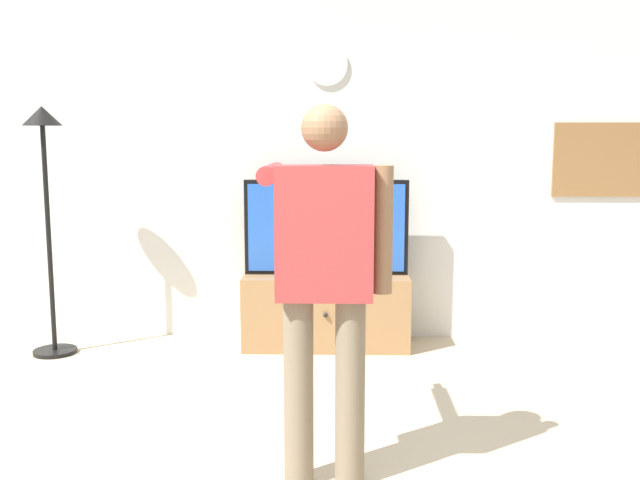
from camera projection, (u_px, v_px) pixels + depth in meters
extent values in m
cube|color=silver|center=(325.00, 172.00, 5.65)|extent=(6.40, 0.10, 2.70)
cube|color=#997047|center=(326.00, 311.00, 5.45)|extent=(1.28, 0.44, 0.57)
sphere|color=black|center=(325.00, 315.00, 5.22)|extent=(0.04, 0.04, 0.04)
cube|color=black|center=(326.00, 227.00, 5.41)|extent=(1.27, 0.06, 0.74)
cube|color=blue|center=(326.00, 228.00, 5.38)|extent=(1.21, 0.01, 0.68)
cylinder|color=white|center=(327.00, 65.00, 5.47)|extent=(0.32, 0.03, 0.32)
cube|color=olive|center=(601.00, 160.00, 5.52)|extent=(0.76, 0.04, 0.58)
cylinder|color=black|center=(55.00, 351.00, 5.32)|extent=(0.32, 0.32, 0.03)
cylinder|color=black|center=(49.00, 240.00, 5.20)|extent=(0.04, 0.04, 1.68)
cone|color=black|center=(42.00, 116.00, 5.07)|extent=(0.28, 0.28, 0.14)
cylinder|color=#7A6B56|center=(299.00, 391.00, 3.27)|extent=(0.14, 0.14, 0.89)
cylinder|color=#7A6B56|center=(350.00, 392.00, 3.27)|extent=(0.14, 0.14, 0.89)
cube|color=#A53838|center=(324.00, 233.00, 3.16)|extent=(0.44, 0.22, 0.61)
sphere|color=#8C6647|center=(325.00, 128.00, 3.09)|extent=(0.21, 0.21, 0.21)
cylinder|color=#A53838|center=(272.00, 173.00, 3.42)|extent=(0.09, 0.58, 0.09)
cube|color=white|center=(277.00, 170.00, 3.73)|extent=(0.04, 0.12, 0.04)
cylinder|color=#8C6647|center=(383.00, 230.00, 3.15)|extent=(0.09, 0.09, 0.58)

